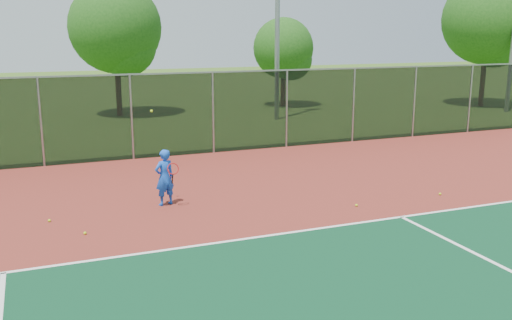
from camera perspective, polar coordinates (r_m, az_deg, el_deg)
The scene contains 11 objects.
ground at distance 11.17m, azimuth 14.96°, elevation -11.43°, with size 120.00×120.00×0.00m, color #365B1A.
court_apron at distance 12.69m, azimuth 9.57°, elevation -8.11°, with size 30.00×20.00×0.02m, color maroon.
fence_back at distance 21.24m, azimuth -4.32°, elevation 4.84°, with size 30.00×0.06×3.03m.
tennis_player at distance 15.05m, azimuth -9.13°, elevation -1.72°, with size 0.63×0.67×2.53m.
practice_ball_0 at distance 13.49m, azimuth -16.73°, elevation -7.01°, with size 0.07×0.07×0.07m, color #BCE21A.
practice_ball_1 at distance 14.61m, azimuth -19.96°, elevation -5.71°, with size 0.07×0.07×0.07m, color #BCE21A.
practice_ball_2 at distance 16.73m, azimuth 17.93°, elevation -3.25°, with size 0.07×0.07×0.07m, color #BCE21A.
practice_ball_3 at distance 15.14m, azimuth 10.01°, elevation -4.48°, with size 0.07×0.07×0.07m, color #BCE21A.
tree_back_left at distance 31.39m, azimuth -13.68°, elevation 12.37°, with size 4.82×4.82×7.08m.
tree_back_mid at distance 34.53m, azimuth 2.96°, elevation 10.84°, with size 3.59×3.59×5.28m.
tree_back_right at distance 37.27m, azimuth 22.34°, elevation 12.50°, with size 5.30×5.30×7.79m.
Camera 1 is at (-6.25, -8.09, 4.51)m, focal length 40.00 mm.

